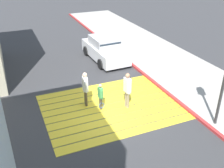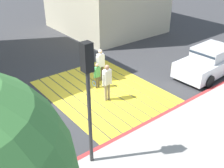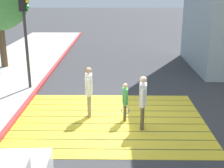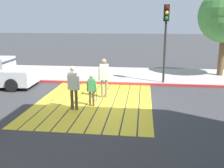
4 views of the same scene
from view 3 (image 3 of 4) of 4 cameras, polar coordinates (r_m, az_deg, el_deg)
ground_plane at (r=10.28m, az=-0.39°, el=-6.96°), size 120.00×120.00×0.00m
crosswalk_stripes at (r=10.28m, az=-0.39°, el=-6.93°), size 6.40×4.90×0.01m
curb_painted at (r=10.82m, az=-17.98°, el=-6.21°), size 0.16×40.00×0.13m
traffic_light_corner at (r=13.12m, az=-16.30°, el=11.59°), size 0.39×0.28×4.24m
pedestrian_adult_lead at (r=10.23m, az=-4.44°, el=-0.86°), size 0.24×0.52×1.79m
pedestrian_adult_trailing at (r=9.36m, az=5.90°, el=-2.86°), size 0.27×0.51×1.75m
pedestrian_child_with_racket at (r=9.99m, az=2.50°, el=-3.03°), size 0.28×0.41×1.34m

